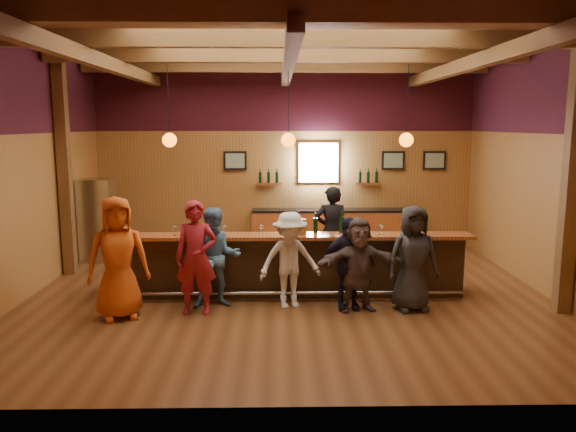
{
  "coord_description": "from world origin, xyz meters",
  "views": [
    {
      "loc": [
        -0.18,
        -9.54,
        2.97
      ],
      "look_at": [
        0.0,
        0.3,
        1.35
      ],
      "focal_mm": 35.0,
      "sensor_mm": 36.0,
      "label": 1
    }
  ],
  "objects": [
    {
      "name": "glass_f",
      "position": [
        1.04,
        -0.22,
        1.23
      ],
      "size": [
        0.08,
        0.08,
        0.17
      ],
      "color": "silver",
      "rests_on": "bar_counter"
    },
    {
      "name": "glass_a",
      "position": [
        -2.76,
        -0.24,
        1.22
      ],
      "size": [
        0.07,
        0.07,
        0.16
      ],
      "color": "silver",
      "rests_on": "bar_counter"
    },
    {
      "name": "pendant_lights",
      "position": [
        0.0,
        0.0,
        2.71
      ],
      "size": [
        4.24,
        0.24,
        1.37
      ],
      "color": "black",
      "rests_on": "room"
    },
    {
      "name": "customer_white",
      "position": [
        0.01,
        -0.69,
        0.79
      ],
      "size": [
        1.14,
        0.84,
        1.58
      ],
      "primitive_type": "imported",
      "rotation": [
        0.0,
        0.0,
        0.28
      ],
      "color": "silver",
      "rests_on": "ground"
    },
    {
      "name": "framed_pictures",
      "position": [
        1.67,
        3.94,
        2.1
      ],
      "size": [
        5.35,
        0.05,
        0.45
      ],
      "color": "black",
      "rests_on": "room"
    },
    {
      "name": "customer_redvest",
      "position": [
        -1.46,
        -0.97,
        0.9
      ],
      "size": [
        0.67,
        0.44,
        1.8
      ],
      "primitive_type": "imported",
      "rotation": [
        0.0,
        0.0,
        -0.02
      ],
      "color": "maroon",
      "rests_on": "ground"
    },
    {
      "name": "wine_shelves",
      "position": [
        0.8,
        3.88,
        1.62
      ],
      "size": [
        3.0,
        0.18,
        0.3
      ],
      "color": "#93431A",
      "rests_on": "room"
    },
    {
      "name": "glass_e",
      "position": [
        -0.46,
        -0.17,
        1.23
      ],
      "size": [
        0.08,
        0.08,
        0.17
      ],
      "color": "silver",
      "rests_on": "bar_counter"
    },
    {
      "name": "bartender",
      "position": [
        0.87,
        1.21,
        0.89
      ],
      "size": [
        0.65,
        0.43,
        1.79
      ],
      "primitive_type": "imported",
      "rotation": [
        0.0,
        0.0,
        3.14
      ],
      "color": "black",
      "rests_on": "ground"
    },
    {
      "name": "customer_navy",
      "position": [
        0.94,
        -0.8,
        0.76
      ],
      "size": [
        0.91,
        0.44,
        1.51
      ],
      "primitive_type": "imported",
      "rotation": [
        0.0,
        0.0,
        0.08
      ],
      "color": "black",
      "rests_on": "ground"
    },
    {
      "name": "stainless_fridge",
      "position": [
        -4.1,
        2.6,
        0.9
      ],
      "size": [
        0.7,
        0.7,
        1.8
      ],
      "primitive_type": "cube",
      "color": "silver",
      "rests_on": "ground"
    },
    {
      "name": "customer_brown",
      "position": [
        1.1,
        -0.87,
        0.76
      ],
      "size": [
        1.46,
        0.67,
        1.52
      ],
      "primitive_type": "imported",
      "rotation": [
        0.0,
        0.0,
        0.16
      ],
      "color": "#554744",
      "rests_on": "ground"
    },
    {
      "name": "ice_bucket",
      "position": [
        0.19,
        -0.16,
        1.24
      ],
      "size": [
        0.24,
        0.24,
        0.26
      ],
      "primitive_type": "cylinder",
      "color": "brown",
      "rests_on": "bar_counter"
    },
    {
      "name": "bottle_a",
      "position": [
        0.47,
        -0.02,
        1.24
      ],
      "size": [
        0.07,
        0.07,
        0.35
      ],
      "color": "black",
      "rests_on": "bar_counter"
    },
    {
      "name": "bar_counter",
      "position": [
        0.02,
        0.15,
        0.52
      ],
      "size": [
        6.3,
        1.07,
        1.11
      ],
      "color": "black",
      "rests_on": "ground"
    },
    {
      "name": "glass_g",
      "position": [
        1.57,
        -0.21,
        1.23
      ],
      "size": [
        0.08,
        0.08,
        0.17
      ],
      "color": "silver",
      "rests_on": "bar_counter"
    },
    {
      "name": "back_bar_cabinet",
      "position": [
        1.2,
        3.72,
        0.48
      ],
      "size": [
        4.0,
        0.52,
        0.95
      ],
      "color": "#93431A",
      "rests_on": "ground"
    },
    {
      "name": "bottle_b",
      "position": [
        0.92,
        -0.04,
        1.26
      ],
      "size": [
        0.08,
        0.08,
        0.38
      ],
      "color": "black",
      "rests_on": "bar_counter"
    },
    {
      "name": "customer_dark",
      "position": [
        1.97,
        -0.87,
        0.85
      ],
      "size": [
        0.9,
        0.65,
        1.7
      ],
      "primitive_type": "imported",
      "rotation": [
        0.0,
        0.0,
        0.14
      ],
      "color": "#27272A",
      "rests_on": "ground"
    },
    {
      "name": "glass_d",
      "position": [
        -1.08,
        -0.3,
        1.24
      ],
      "size": [
        0.08,
        0.08,
        0.18
      ],
      "color": "silver",
      "rests_on": "bar_counter"
    },
    {
      "name": "glass_h",
      "position": [
        1.96,
        -0.11,
        1.24
      ],
      "size": [
        0.08,
        0.08,
        0.18
      ],
      "color": "silver",
      "rests_on": "bar_counter"
    },
    {
      "name": "window",
      "position": [
        0.8,
        3.95,
        2.05
      ],
      "size": [
        0.95,
        0.09,
        0.95
      ],
      "color": "silver",
      "rests_on": "room"
    },
    {
      "name": "glass_b",
      "position": [
        -1.92,
        -0.2,
        1.23
      ],
      "size": [
        0.07,
        0.07,
        0.16
      ],
      "color": "silver",
      "rests_on": "bar_counter"
    },
    {
      "name": "customer_orange",
      "position": [
        -2.63,
        -1.16,
        0.95
      ],
      "size": [
        1.08,
        0.9,
        1.9
      ],
      "primitive_type": "imported",
      "rotation": [
        0.0,
        0.0,
        0.37
      ],
      "color": "#D05013",
      "rests_on": "ground"
    },
    {
      "name": "glass_c",
      "position": [
        -1.65,
        -0.1,
        1.25
      ],
      "size": [
        0.08,
        0.08,
        0.19
      ],
      "color": "silver",
      "rests_on": "bar_counter"
    },
    {
      "name": "room",
      "position": [
        0.0,
        0.06,
        3.21
      ],
      "size": [
        9.04,
        9.0,
        4.52
      ],
      "color": "brown",
      "rests_on": "ground"
    },
    {
      "name": "customer_denim",
      "position": [
        -1.18,
        -0.65,
        0.82
      ],
      "size": [
        0.89,
        0.74,
        1.64
      ],
      "primitive_type": "imported",
      "rotation": [
        0.0,
        0.0,
        0.16
      ],
      "color": "teal",
      "rests_on": "ground"
    }
  ]
}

